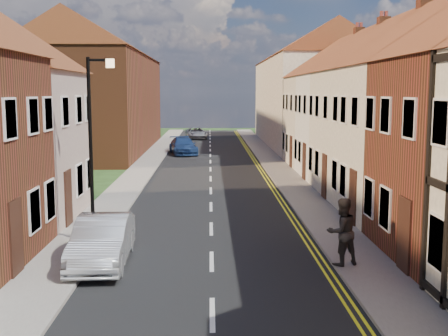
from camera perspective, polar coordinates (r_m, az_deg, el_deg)
road at (r=28.61m, az=-1.36°, el=-2.34°), size 7.00×90.00×0.02m
pavement_left at (r=28.93m, az=-10.11°, el=-2.25°), size 1.80×90.00×0.12m
pavement_right at (r=28.94m, az=7.39°, el=-2.19°), size 1.80×90.00×0.12m
cottage_r_pink at (r=28.64m, az=17.69°, el=6.29°), size 8.30×6.00×9.00m
cottage_r_white_far at (r=33.79m, az=14.69°, el=6.58°), size 8.30×5.20×9.00m
cottage_r_cream_far at (r=39.00m, az=12.48°, el=6.77°), size 8.30×6.00×9.00m
block_right_far at (r=53.98m, az=8.58°, el=7.96°), size 8.30×24.20×10.50m
block_left_far at (r=49.05m, az=-12.47°, el=7.89°), size 8.30×24.20×10.50m
lamppost at (r=18.61m, az=-13.16°, el=2.97°), size 0.88×0.15×6.00m
car_mid at (r=16.92m, az=-12.26°, el=-7.23°), size 1.62×4.31×1.40m
car_far at (r=45.44m, az=-4.18°, el=2.24°), size 2.75×4.92×1.35m
car_distant at (r=60.35m, az=-2.86°, el=3.56°), size 2.68×4.66×1.22m
pedestrian_right at (r=16.36m, az=11.89°, el=-6.34°), size 1.13×1.01×1.93m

